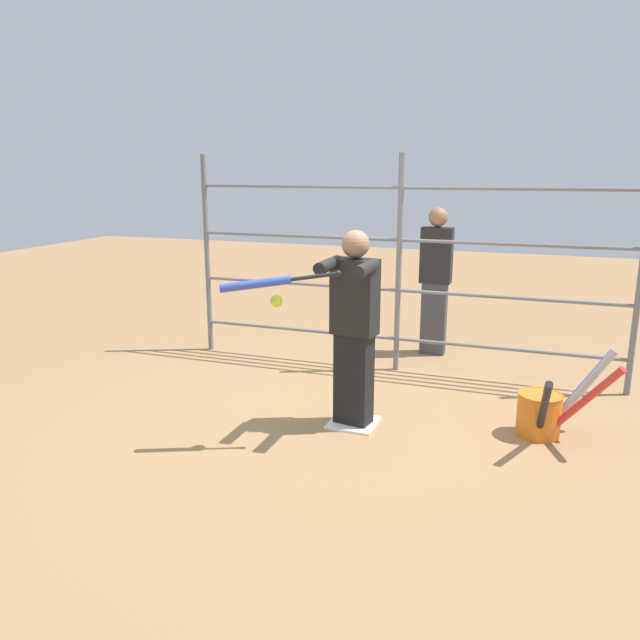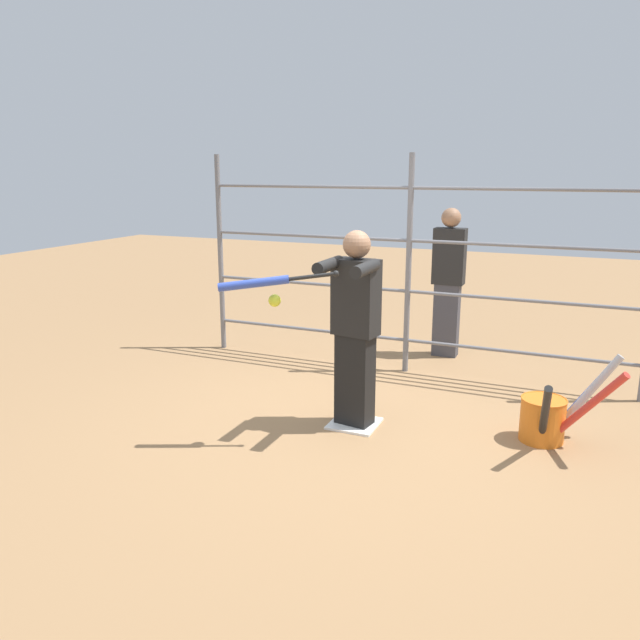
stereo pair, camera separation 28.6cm
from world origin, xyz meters
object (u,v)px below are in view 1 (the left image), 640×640
(bat_bucket, at_px, (546,411))
(batter, at_px, (354,323))
(bystander_behind_fence, at_px, (435,279))
(baseball_bat_swinging, at_px, (266,283))
(softball_in_flight, at_px, (276,301))

(bat_bucket, bearing_deg, batter, 11.20)
(batter, xyz_separation_m, bystander_behind_fence, (-0.27, -2.38, -0.01))
(bat_bucket, relative_size, bystander_behind_fence, 0.53)
(baseball_bat_swinging, xyz_separation_m, bystander_behind_fence, (-0.76, -3.03, -0.43))
(softball_in_flight, distance_m, bystander_behind_fence, 3.07)
(softball_in_flight, height_order, bystander_behind_fence, bystander_behind_fence)
(batter, bearing_deg, baseball_bat_swinging, 52.69)
(bat_bucket, bearing_deg, baseball_bat_swinging, 25.04)
(batter, relative_size, softball_in_flight, 17.41)
(batter, bearing_deg, bat_bucket, -168.80)
(baseball_bat_swinging, xyz_separation_m, bat_bucket, (-2.05, -0.96, -1.10))
(bystander_behind_fence, bearing_deg, batter, 83.57)
(softball_in_flight, bearing_deg, bystander_behind_fence, -103.32)
(bat_bucket, bearing_deg, bystander_behind_fence, -58.21)
(baseball_bat_swinging, relative_size, softball_in_flight, 8.82)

